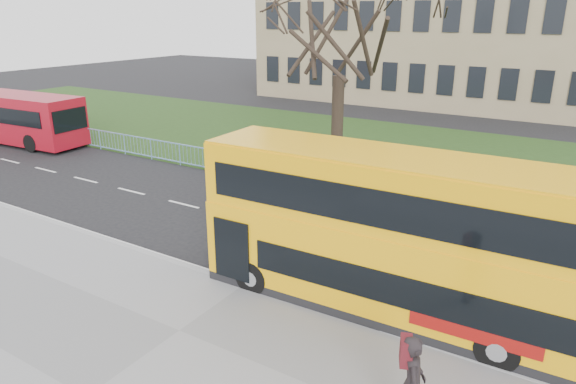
# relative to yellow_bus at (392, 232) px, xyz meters

# --- Properties ---
(ground) EXTENTS (120.00, 120.00, 0.00)m
(ground) POSITION_rel_yellow_bus_xyz_m (-3.77, 0.51, -2.17)
(ground) COLOR black
(ground) RESTS_ON ground
(kerb) EXTENTS (80.00, 0.20, 0.14)m
(kerb) POSITION_rel_yellow_bus_xyz_m (-3.77, -1.04, -2.10)
(kerb) COLOR gray
(kerb) RESTS_ON ground
(grass_verge) EXTENTS (80.00, 15.40, 0.08)m
(grass_verge) POSITION_rel_yellow_bus_xyz_m (-3.77, 14.81, -2.13)
(grass_verge) COLOR #223A15
(grass_verge) RESTS_ON ground
(guard_railing) EXTENTS (40.00, 0.12, 1.10)m
(guard_railing) POSITION_rel_yellow_bus_xyz_m (-3.77, 7.11, -1.62)
(guard_railing) COLOR #7BA9DC
(guard_railing) RESTS_ON ground
(bare_tree) EXTENTS (7.38, 7.38, 10.54)m
(bare_tree) POSITION_rel_yellow_bus_xyz_m (-6.77, 10.51, 3.18)
(bare_tree) COLOR black
(bare_tree) RESTS_ON grass_verge
(civic_building) EXTENTS (30.00, 15.00, 14.00)m
(civic_building) POSITION_rel_yellow_bus_xyz_m (-8.77, 35.51, 4.83)
(civic_building) COLOR #8A7A57
(civic_building) RESTS_ON ground
(yellow_bus) EXTENTS (9.73, 2.57, 4.05)m
(yellow_bus) POSITION_rel_yellow_bus_xyz_m (0.00, 0.00, 0.00)
(yellow_bus) COLOR #FFB00A
(yellow_bus) RESTS_ON ground
(red_bus) EXTENTS (10.97, 3.24, 2.85)m
(red_bus) POSITION_rel_yellow_bus_xyz_m (-25.98, 5.58, -0.65)
(red_bus) COLOR maroon
(red_bus) RESTS_ON ground
(pedestrian) EXTENTS (0.68, 0.81, 1.90)m
(pedestrian) POSITION_rel_yellow_bus_xyz_m (1.85, -3.64, -1.10)
(pedestrian) COLOR black
(pedestrian) RESTS_ON pavement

